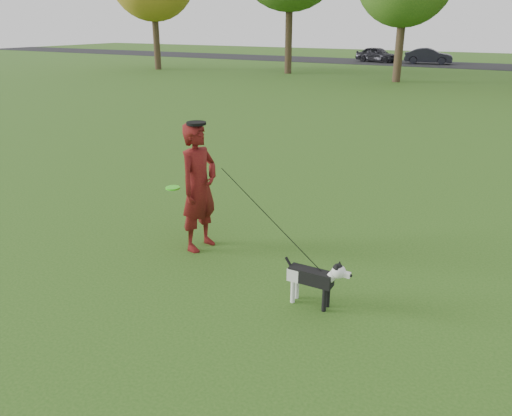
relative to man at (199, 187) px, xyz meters
The scene contains 7 objects.
ground 1.32m from the man, 20.47° to the right, with size 120.00×120.00×0.00m, color #285116.
road 39.73m from the man, 88.88° to the left, with size 120.00×7.00×0.02m, color black.
man is the anchor object (origin of this frame).
dog 2.54m from the man, 18.37° to the right, with size 0.92×0.18×0.70m.
car_left 40.64m from the man, 102.30° to the left, with size 1.53×3.80×1.29m, color black.
car_mid 39.93m from the man, 96.05° to the left, with size 1.36×3.91×1.29m, color black.
man_held_items 1.53m from the man, 15.99° to the right, with size 2.98×0.93×1.60m.
Camera 1 is at (3.63, -5.80, 3.49)m, focal length 35.00 mm.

